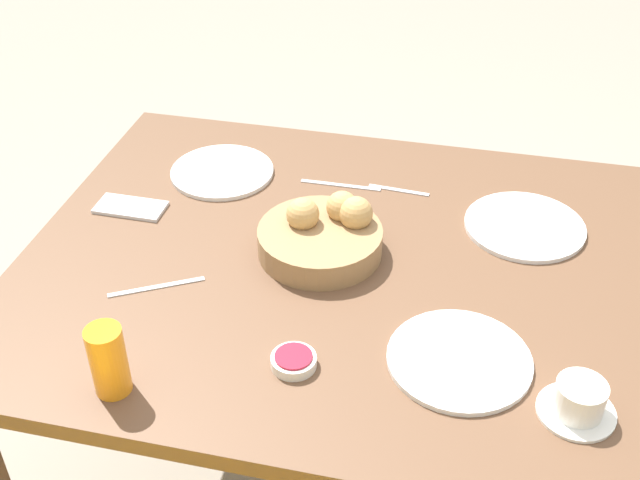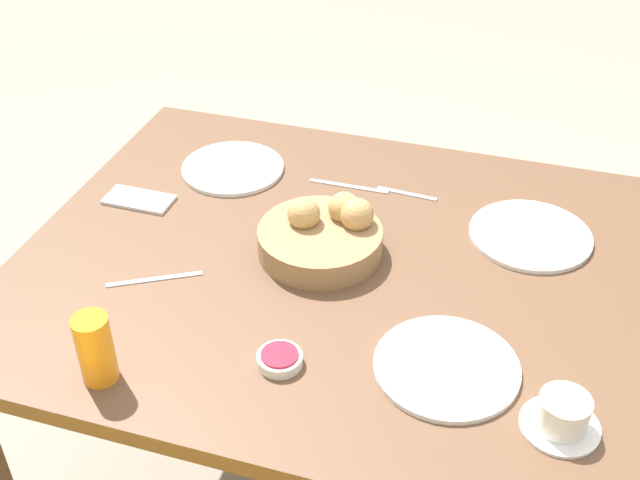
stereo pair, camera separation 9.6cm
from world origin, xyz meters
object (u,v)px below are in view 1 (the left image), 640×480
plate_near_left (525,226)px  plate_near_right (222,172)px  plate_far_center (459,360)px  coffee_cup (579,401)px  juice_glass (108,360)px  jam_bowl_berry (294,361)px  knife_silver (157,287)px  bread_basket (323,235)px  fork_silver (341,185)px  cell_phone (131,207)px  spoon_coffee (399,190)px

plate_near_left → plate_near_right: bearing=-5.4°
plate_near_right → plate_near_left: bearing=174.6°
plate_far_center → coffee_cup: (-0.19, 0.07, 0.02)m
plate_near_left → juice_glass: juice_glass is taller
jam_bowl_berry → knife_silver: jam_bowl_berry is taller
bread_basket → fork_silver: bearing=-86.7°
bread_basket → knife_silver: 0.34m
plate_near_left → jam_bowl_berry: size_ratio=3.20×
juice_glass → coffee_cup: 0.75m
plate_near_left → cell_phone: (0.84, 0.12, -0.00)m
plate_near_right → juice_glass: size_ratio=1.86×
knife_silver → cell_phone: cell_phone is taller
plate_near_right → cell_phone: plate_near_right is taller
plate_near_left → coffee_cup: coffee_cup is taller
bread_basket → fork_silver: (0.01, -0.25, -0.04)m
plate_far_center → juice_glass: 0.58m
bread_basket → spoon_coffee: (-0.12, -0.25, -0.04)m
bread_basket → plate_near_right: bearing=-38.8°
bread_basket → plate_near_right: bread_basket is taller
spoon_coffee → cell_phone: size_ratio=0.92×
fork_silver → spoon_coffee: same height
knife_silver → fork_silver: bearing=-121.8°
plate_near_left → jam_bowl_berry: (0.37, 0.50, 0.01)m
plate_near_left → plate_far_center: bearing=76.8°
plate_near_right → coffee_cup: (-0.78, 0.57, 0.02)m
knife_silver → jam_bowl_berry: bearing=155.2°
plate_far_center → fork_silver: plate_far_center is taller
plate_near_right → jam_bowl_berry: jam_bowl_berry is taller
plate_near_left → spoon_coffee: plate_near_left is taller
bread_basket → knife_silver: bread_basket is taller
fork_silver → coffee_cup: bearing=131.0°
plate_near_left → fork_silver: size_ratio=1.37×
cell_phone → plate_near_left: bearing=-172.0°
jam_bowl_berry → knife_silver: 0.34m
plate_far_center → cell_phone: bearing=-22.7°
spoon_coffee → coffee_cup: bearing=122.3°
plate_far_center → jam_bowl_berry: 0.28m
juice_glass → coffee_cup: size_ratio=1.02×
plate_far_center → spoon_coffee: (0.18, -0.51, -0.00)m
coffee_cup → cell_phone: bearing=-22.4°
plate_far_center → coffee_cup: size_ratio=1.97×
bread_basket → coffee_cup: 0.59m
juice_glass → fork_silver: 0.73m
juice_glass → coffee_cup: (-0.74, -0.12, -0.04)m
jam_bowl_berry → spoon_coffee: size_ratio=0.57×
plate_near_left → knife_silver: (0.68, 0.36, -0.00)m
plate_near_right → fork_silver: bearing=-177.9°
fork_silver → knife_silver: (0.27, 0.43, 0.00)m
plate_near_right → jam_bowl_berry: bearing=119.3°
fork_silver → spoon_coffee: bearing=-176.3°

